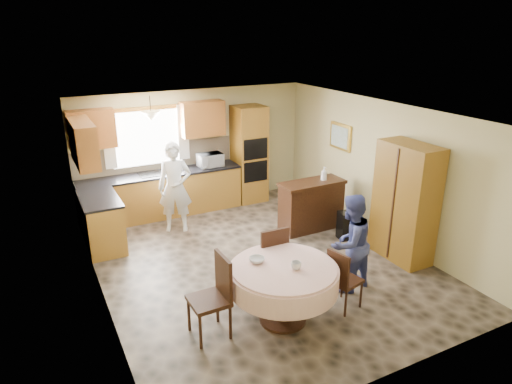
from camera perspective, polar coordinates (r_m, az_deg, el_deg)
The scene contains 36 objects.
floor at distance 7.73m, azimuth 0.42°, elevation -8.70°, with size 5.00×6.00×0.01m, color #71604F.
ceiling at distance 6.88m, azimuth 0.47°, elevation 9.85°, with size 5.00×6.00×0.01m, color white.
wall_back at distance 9.85m, azimuth -7.70°, elevation 5.38°, with size 5.00×0.02×2.50m, color tan.
wall_front at distance 5.00m, azimuth 16.85°, elevation -10.55°, with size 5.00×0.02×2.50m, color tan.
wall_left at distance 6.52m, azimuth -19.46°, elevation -3.42°, with size 0.02×6.00×2.50m, color tan.
wall_right at distance 8.60m, azimuth 15.39°, elevation 2.65°, with size 0.02×6.00×2.50m, color tan.
window at distance 9.47m, azimuth -13.49°, elevation 6.60°, with size 1.40×0.03×1.10m, color white.
curtain_left at distance 9.27m, azimuth -17.94°, elevation 6.20°, with size 0.22×0.02×1.15m, color white.
curtain_right at distance 9.61m, azimuth -9.08°, elevation 7.40°, with size 0.22×0.02×1.15m, color white.
base_cab_back at distance 9.58m, azimuth -11.65°, elevation -0.38°, with size 3.30×0.60×0.88m, color #BC8232.
counter_back at distance 9.43m, azimuth -11.84°, elevation 2.24°, with size 3.30×0.64×0.04m, color black.
base_cab_left at distance 8.52m, azimuth -18.69°, elevation -3.71°, with size 0.60×1.20×0.88m, color #BC8232.
counter_left at distance 8.35m, azimuth -19.04°, elevation -0.82°, with size 0.64×1.20×0.04m, color black.
backsplash at distance 9.62m, azimuth -12.44°, elevation 4.30°, with size 3.30×0.02×0.55m, color tan.
wall_cab_left at distance 9.08m, azimuth -19.88°, elevation 7.40°, with size 0.85×0.33×0.72m, color #C36E30.
wall_cab_right at distance 9.60m, azimuth -6.70°, elevation 9.08°, with size 0.90×0.33×0.72m, color #C36E30.
wall_cab_side at distance 8.05m, azimuth -20.80°, elevation 5.76°, with size 0.33×1.20×0.72m, color #C36E30.
oven_tower at distance 10.05m, azimuth -0.86°, elevation 4.74°, with size 0.66×0.62×2.12m, color #BC8232.
oven_upper at distance 9.73m, azimuth -0.03°, elevation 5.38°, with size 0.56×0.01×0.45m, color black.
oven_lower at distance 9.87m, azimuth -0.03°, elevation 2.57°, with size 0.56×0.01×0.45m, color black.
pendant at distance 8.91m, azimuth -12.98°, elevation 9.23°, with size 0.36×0.36×0.18m, color beige.
sideboard at distance 8.81m, azimuth 6.90°, elevation -1.85°, with size 1.26×0.52×0.90m, color #3B2110.
space_heater at distance 8.60m, azimuth 11.52°, elevation -4.07°, with size 0.38×0.27×0.52m, color black.
cupboard at distance 7.88m, azimuth 18.13°, elevation -1.26°, with size 0.52×1.04×1.98m, color #BC8232.
dining_table at distance 6.03m, azimuth 3.47°, elevation -10.76°, with size 1.43×1.43×0.81m.
chair_left at distance 5.84m, azimuth -5.15°, elevation -12.39°, with size 0.47×0.47×1.08m.
chair_back at distance 6.68m, azimuth 1.89°, elevation -8.00°, with size 0.47×0.47×1.05m.
chair_right at distance 6.43m, azimuth 10.67°, elevation -10.42°, with size 0.47×0.47×0.90m.
framed_picture at distance 9.37m, azimuth 10.50°, elevation 6.83°, with size 0.06×0.63×0.52m.
microwave at distance 9.65m, azimuth -5.74°, elevation 3.99°, with size 0.51×0.34×0.28m, color silver.
person_sink at distance 8.69m, azimuth -10.08°, elevation 0.57°, with size 0.63×0.41×1.73m, color silver.
person_dining at distance 6.81m, azimuth 11.66°, elevation -6.29°, with size 0.73×0.57×1.49m, color #3D4585.
bowl_sideboard at distance 8.49m, azimuth 5.40°, elevation 0.77°, with size 0.19×0.19×0.05m, color #B2B2B2.
bottle_sideboard at distance 8.75m, azimuth 8.49°, elevation 2.14°, with size 0.12×0.12×0.31m, color silver.
cup_table at distance 5.87m, azimuth 5.03°, elevation -9.16°, with size 0.13×0.13×0.10m, color #B2B2B2.
bowl_table at distance 6.02m, azimuth 0.11°, elevation -8.49°, with size 0.21×0.21×0.06m, color #B2B2B2.
Camera 1 is at (-3.14, -6.00, 3.73)m, focal length 32.00 mm.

